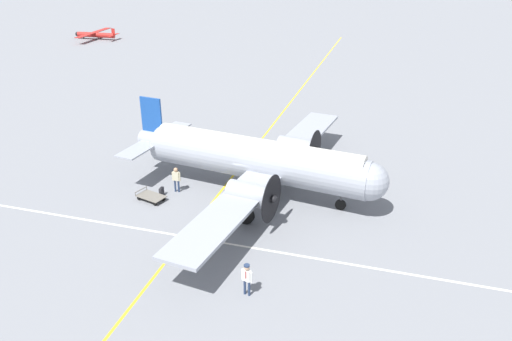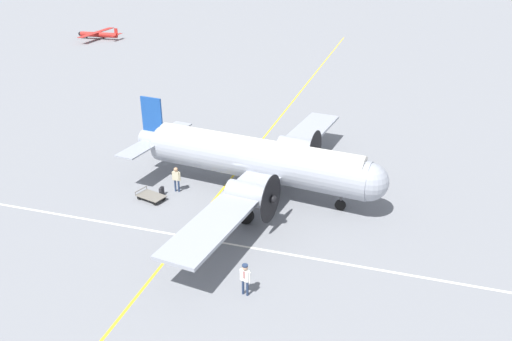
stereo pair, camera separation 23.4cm
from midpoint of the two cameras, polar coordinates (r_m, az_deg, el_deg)
ground_plane at (r=34.14m, az=0.20°, el=-2.48°), size 300.00×300.00×0.00m
apron_line_eastwest at (r=34.81m, az=-3.50°, el=-1.94°), size 120.00×0.16×0.01m
apron_line_northsouth at (r=28.80m, az=-3.61°, el=-8.24°), size 0.16×120.00×0.01m
airliner_main at (r=32.91m, az=0.85°, el=1.23°), size 23.64×17.81×5.67m
crew_foreground at (r=24.40m, az=-0.97°, el=-11.97°), size 0.35×0.58×1.76m
passenger_boarding at (r=34.16m, az=-8.90°, el=-0.72°), size 0.29×0.61×1.80m
suitcase_near_door at (r=34.14m, az=-10.54°, el=-2.36°), size 0.44×0.18×0.64m
baggage_cart at (r=33.75m, az=-11.72°, el=-2.87°), size 1.57×2.08×0.56m
light_aircraft_distant at (r=91.99m, az=-17.58°, el=14.62°), size 10.15×7.52×1.96m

